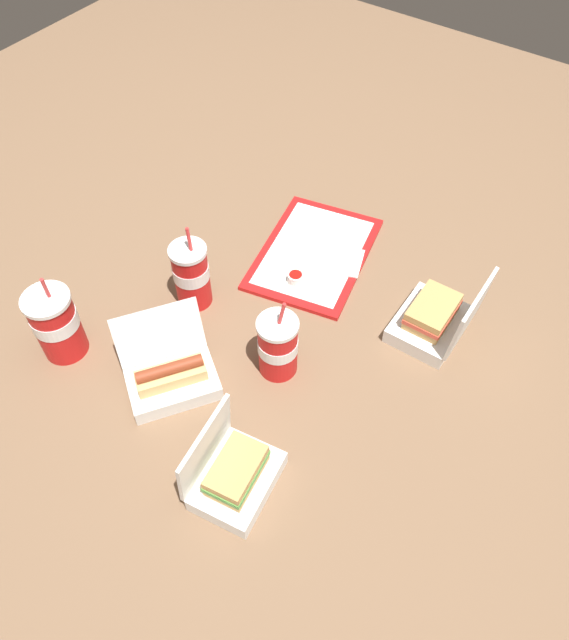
{
  "coord_description": "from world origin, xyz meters",
  "views": [
    {
      "loc": [
        -0.69,
        -0.5,
        1.15
      ],
      "look_at": [
        0.03,
        0.01,
        0.05
      ],
      "focal_mm": 35.0,
      "sensor_mm": 36.0,
      "label": 1
    }
  ],
  "objects_px": {
    "ketchup_cup": "(296,278)",
    "food_tray": "(314,253)",
    "soda_cup_right": "(56,323)",
    "plastic_fork": "(286,260)",
    "soda_cup_left": "(191,275)",
    "clamshell_sandwich_center": "(434,319)",
    "clamshell_hotdog_right": "(171,376)",
    "clamshell_sandwich_back": "(234,474)",
    "soda_cup_center": "(278,346)"
  },
  "relations": [
    {
      "from": "food_tray",
      "to": "plastic_fork",
      "type": "relative_size",
      "value": 3.79
    },
    {
      "from": "ketchup_cup",
      "to": "clamshell_hotdog_right",
      "type": "xyz_separation_m",
      "value": [
        -0.4,
        0.05,
        0.01
      ]
    },
    {
      "from": "clamshell_sandwich_center",
      "to": "clamshell_hotdog_right",
      "type": "distance_m",
      "value": 0.61
    },
    {
      "from": "plastic_fork",
      "to": "clamshell_sandwich_center",
      "type": "relative_size",
      "value": 0.6
    },
    {
      "from": "soda_cup_right",
      "to": "soda_cup_center",
      "type": "relative_size",
      "value": 1.08
    },
    {
      "from": "plastic_fork",
      "to": "soda_cup_left",
      "type": "relative_size",
      "value": 0.47
    },
    {
      "from": "food_tray",
      "to": "soda_cup_left",
      "type": "xyz_separation_m",
      "value": [
        -0.29,
        0.15,
        0.08
      ]
    },
    {
      "from": "plastic_fork",
      "to": "clamshell_sandwich_center",
      "type": "height_order",
      "value": "clamshell_sandwich_center"
    },
    {
      "from": "clamshell_sandwich_back",
      "to": "clamshell_hotdog_right",
      "type": "height_order",
      "value": "clamshell_sandwich_back"
    },
    {
      "from": "clamshell_sandwich_center",
      "to": "soda_cup_right",
      "type": "distance_m",
      "value": 0.84
    },
    {
      "from": "food_tray",
      "to": "soda_cup_right",
      "type": "height_order",
      "value": "soda_cup_right"
    },
    {
      "from": "plastic_fork",
      "to": "clamshell_sandwich_center",
      "type": "xyz_separation_m",
      "value": [
        0.02,
        -0.4,
        0.03
      ]
    },
    {
      "from": "plastic_fork",
      "to": "soda_cup_left",
      "type": "bearing_deg",
      "value": 165.75
    },
    {
      "from": "ketchup_cup",
      "to": "clamshell_sandwich_center",
      "type": "height_order",
      "value": "clamshell_sandwich_center"
    },
    {
      "from": "clamshell_sandwich_back",
      "to": "clamshell_hotdog_right",
      "type": "xyz_separation_m",
      "value": [
        0.1,
        0.25,
        -0.0
      ]
    },
    {
      "from": "soda_cup_right",
      "to": "clamshell_sandwich_center",
      "type": "bearing_deg",
      "value": -51.62
    },
    {
      "from": "food_tray",
      "to": "soda_cup_center",
      "type": "xyz_separation_m",
      "value": [
        -0.34,
        -0.13,
        0.07
      ]
    },
    {
      "from": "clamshell_sandwich_center",
      "to": "soda_cup_right",
      "type": "xyz_separation_m",
      "value": [
        -0.52,
        0.66,
        0.05
      ]
    },
    {
      "from": "food_tray",
      "to": "soda_cup_right",
      "type": "relative_size",
      "value": 1.77
    },
    {
      "from": "ketchup_cup",
      "to": "clamshell_sandwich_back",
      "type": "bearing_deg",
      "value": -158.27
    },
    {
      "from": "soda_cup_right",
      "to": "clamshell_sandwich_back",
      "type": "bearing_deg",
      "value": -94.41
    },
    {
      "from": "soda_cup_left",
      "to": "soda_cup_right",
      "type": "bearing_deg",
      "value": 152.69
    },
    {
      "from": "soda_cup_center",
      "to": "ketchup_cup",
      "type": "bearing_deg",
      "value": 25.54
    },
    {
      "from": "ketchup_cup",
      "to": "plastic_fork",
      "type": "xyz_separation_m",
      "value": [
        0.04,
        0.06,
        -0.01
      ]
    },
    {
      "from": "clamshell_sandwich_back",
      "to": "soda_cup_right",
      "type": "bearing_deg",
      "value": 85.59
    },
    {
      "from": "soda_cup_left",
      "to": "soda_cup_center",
      "type": "xyz_separation_m",
      "value": [
        -0.05,
        -0.28,
        -0.01
      ]
    },
    {
      "from": "food_tray",
      "to": "soda_cup_right",
      "type": "bearing_deg",
      "value": 152.49
    },
    {
      "from": "soda_cup_right",
      "to": "soda_cup_center",
      "type": "distance_m",
      "value": 0.49
    },
    {
      "from": "ketchup_cup",
      "to": "clamshell_sandwich_back",
      "type": "xyz_separation_m",
      "value": [
        -0.5,
        -0.2,
        0.02
      ]
    },
    {
      "from": "clamshell_sandwich_center",
      "to": "clamshell_hotdog_right",
      "type": "xyz_separation_m",
      "value": [
        -0.46,
        0.39,
        -0.0
      ]
    },
    {
      "from": "plastic_fork",
      "to": "soda_cup_center",
      "type": "bearing_deg",
      "value": -135.61
    },
    {
      "from": "food_tray",
      "to": "clamshell_sandwich_back",
      "type": "xyz_separation_m",
      "value": [
        -0.61,
        -0.22,
        0.04
      ]
    },
    {
      "from": "clamshell_hotdog_right",
      "to": "soda_cup_right",
      "type": "bearing_deg",
      "value": 103.22
    },
    {
      "from": "plastic_fork",
      "to": "clamshell_sandwich_back",
      "type": "relative_size",
      "value": 0.57
    },
    {
      "from": "ketchup_cup",
      "to": "food_tray",
      "type": "bearing_deg",
      "value": 9.48
    },
    {
      "from": "clamshell_sandwich_back",
      "to": "soda_cup_right",
      "type": "relative_size",
      "value": 0.82
    },
    {
      "from": "clamshell_hotdog_right",
      "to": "food_tray",
      "type": "bearing_deg",
      "value": -3.59
    },
    {
      "from": "clamshell_hotdog_right",
      "to": "soda_cup_right",
      "type": "height_order",
      "value": "soda_cup_right"
    },
    {
      "from": "soda_cup_right",
      "to": "soda_cup_center",
      "type": "xyz_separation_m",
      "value": [
        0.23,
        -0.43,
        -0.01
      ]
    },
    {
      "from": "ketchup_cup",
      "to": "soda_cup_right",
      "type": "distance_m",
      "value": 0.56
    },
    {
      "from": "ketchup_cup",
      "to": "clamshell_hotdog_right",
      "type": "distance_m",
      "value": 0.4
    },
    {
      "from": "soda_cup_right",
      "to": "soda_cup_center",
      "type": "height_order",
      "value": "soda_cup_right"
    },
    {
      "from": "ketchup_cup",
      "to": "soda_cup_left",
      "type": "height_order",
      "value": "soda_cup_left"
    },
    {
      "from": "plastic_fork",
      "to": "soda_cup_center",
      "type": "height_order",
      "value": "soda_cup_center"
    },
    {
      "from": "ketchup_cup",
      "to": "plastic_fork",
      "type": "height_order",
      "value": "ketchup_cup"
    },
    {
      "from": "soda_cup_right",
      "to": "clamshell_hotdog_right",
      "type": "bearing_deg",
      "value": -76.78
    },
    {
      "from": "clamshell_sandwich_center",
      "to": "soda_cup_left",
      "type": "height_order",
      "value": "soda_cup_left"
    },
    {
      "from": "ketchup_cup",
      "to": "soda_cup_center",
      "type": "relative_size",
      "value": 0.18
    },
    {
      "from": "food_tray",
      "to": "clamshell_sandwich_center",
      "type": "relative_size",
      "value": 2.26
    },
    {
      "from": "clamshell_sandwich_center",
      "to": "soda_cup_left",
      "type": "xyz_separation_m",
      "value": [
        -0.24,
        0.52,
        0.04
      ]
    }
  ]
}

